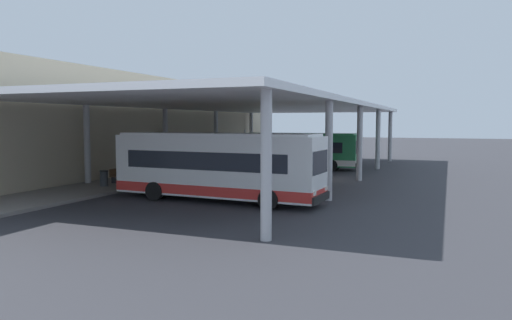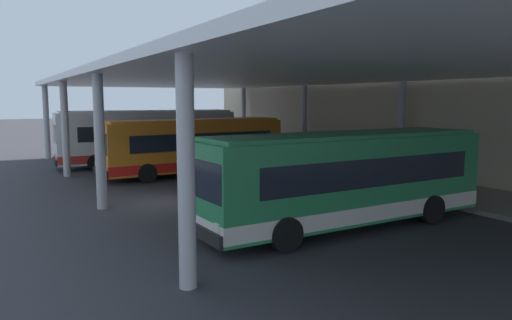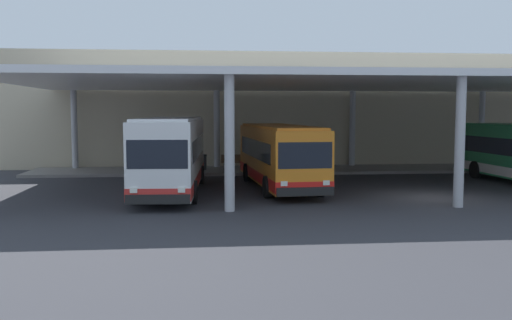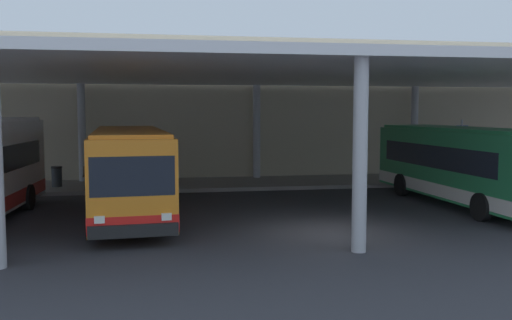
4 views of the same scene
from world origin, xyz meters
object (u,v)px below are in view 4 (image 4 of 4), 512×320
(bus_second_bay, at_px, (129,171))
(banner_sign, at_px, (461,146))
(bench_waiting, at_px, (102,175))
(trash_bin, at_px, (57,176))
(bus_middle_bay, at_px, (462,165))

(bus_second_bay, relative_size, banner_sign, 3.34)
(banner_sign, bearing_deg, bench_waiting, 177.34)
(bus_second_bay, xyz_separation_m, trash_bin, (-3.81, 7.48, -0.98))
(trash_bin, bearing_deg, bench_waiting, 11.33)
(bus_middle_bay, distance_m, banner_sign, 7.94)
(trash_bin, bearing_deg, banner_sign, -1.26)
(bus_middle_bay, bearing_deg, banner_sign, 60.31)
(bus_second_bay, relative_size, trash_bin, 10.89)
(trash_bin, bearing_deg, bus_second_bay, -63.00)
(bus_middle_bay, relative_size, banner_sign, 3.31)
(bus_second_bay, height_order, banner_sign, banner_sign)
(bus_middle_bay, xyz_separation_m, trash_bin, (-17.03, 7.35, -0.98))
(bus_second_bay, distance_m, bus_middle_bay, 13.22)
(bus_middle_bay, height_order, banner_sign, banner_sign)
(bench_waiting, relative_size, banner_sign, 0.56)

